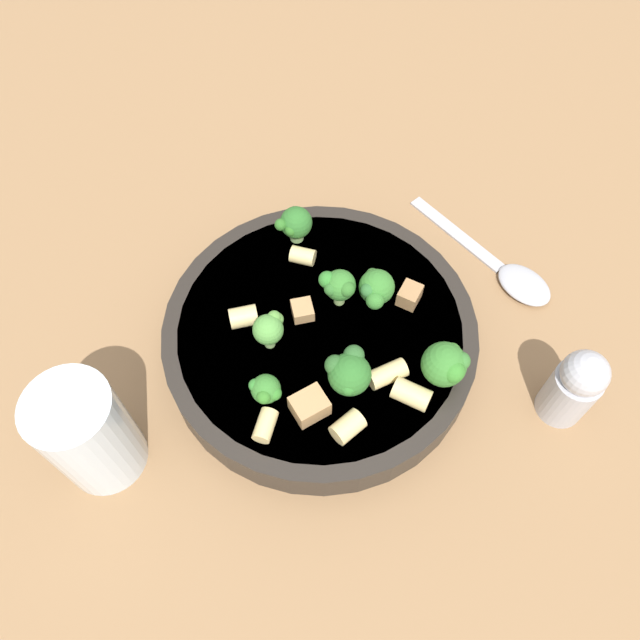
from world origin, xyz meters
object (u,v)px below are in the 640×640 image
(pasta_bowl, at_px, (320,335))
(rigatoni_2, at_px, (354,425))
(rigatoni_0, at_px, (299,257))
(broccoli_floret_2, at_px, (376,288))
(broccoli_floret_6, at_px, (270,329))
(broccoli_floret_1, at_px, (339,286))
(chicken_chunk_1, at_px, (309,406))
(drinking_glass, at_px, (92,437))
(broccoli_floret_3, at_px, (266,390))
(broccoli_floret_0, at_px, (292,224))
(rigatoni_5, at_px, (387,374))
(chicken_chunk_0, at_px, (302,310))
(rigatoni_4, at_px, (244,317))
(spoon, at_px, (506,271))
(rigatoni_3, at_px, (265,425))
(rigatoni_1, at_px, (411,394))
(pepper_shaker, at_px, (574,386))
(broccoli_floret_5, at_px, (446,364))
(chicken_chunk_2, at_px, (410,295))
(broccoli_floret_4, at_px, (349,373))

(pasta_bowl, distance_m, rigatoni_2, 0.09)
(rigatoni_0, xyz_separation_m, rigatoni_2, (0.16, 0.01, 0.00))
(broccoli_floret_2, distance_m, broccoli_floret_6, 0.09)
(broccoli_floret_1, xyz_separation_m, chicken_chunk_1, (0.09, -0.04, -0.02))
(broccoli_floret_1, bearing_deg, chicken_chunk_1, -25.87)
(drinking_glass, bearing_deg, broccoli_floret_3, 92.62)
(broccoli_floret_0, relative_size, broccoli_floret_3, 1.31)
(rigatoni_5, bearing_deg, broccoli_floret_0, -163.76)
(rigatoni_2, xyz_separation_m, chicken_chunk_0, (-0.11, -0.02, -0.00))
(broccoli_floret_6, height_order, rigatoni_4, broccoli_floret_6)
(pasta_bowl, bearing_deg, spoon, 101.54)
(rigatoni_5, bearing_deg, rigatoni_3, -78.36)
(rigatoni_1, height_order, pepper_shaker, pepper_shaker)
(broccoli_floret_1, relative_size, broccoli_floret_5, 0.99)
(chicken_chunk_2, bearing_deg, chicken_chunk_1, -52.28)
(rigatoni_3, relative_size, chicken_chunk_1, 0.92)
(pasta_bowl, relative_size, broccoli_floret_3, 9.48)
(spoon, bearing_deg, chicken_chunk_1, -62.58)
(rigatoni_4, height_order, chicken_chunk_0, rigatoni_4)
(rigatoni_3, bearing_deg, pasta_bowl, 142.88)
(rigatoni_3, bearing_deg, chicken_chunk_1, 101.83)
(broccoli_floret_3, xyz_separation_m, chicken_chunk_2, (-0.06, 0.13, -0.01))
(rigatoni_1, xyz_separation_m, spoon, (-0.11, 0.13, -0.04))
(broccoli_floret_0, relative_size, chicken_chunk_2, 1.85)
(rigatoni_1, distance_m, rigatoni_2, 0.05)
(broccoli_floret_1, relative_size, pepper_shaker, 0.46)
(rigatoni_2, bearing_deg, broccoli_floret_2, 157.21)
(broccoli_floret_3, xyz_separation_m, rigatoni_3, (0.02, -0.01, -0.01))
(broccoli_floret_1, bearing_deg, rigatoni_2, -7.62)
(rigatoni_3, xyz_separation_m, rigatoni_5, (-0.02, 0.10, 0.00))
(rigatoni_1, height_order, drinking_glass, drinking_glass)
(chicken_chunk_1, bearing_deg, broccoli_floret_0, 172.94)
(rigatoni_3, distance_m, drinking_glass, 0.12)
(drinking_glass, bearing_deg, broccoli_floret_1, 111.49)
(chicken_chunk_2, distance_m, drinking_glass, 0.27)
(rigatoni_1, distance_m, spoon, 0.18)
(pepper_shaker, height_order, spoon, pepper_shaker)
(broccoli_floret_3, relative_size, rigatoni_2, 1.17)
(broccoli_floret_6, bearing_deg, spoon, 101.08)
(rigatoni_3, xyz_separation_m, chicken_chunk_0, (-0.09, 0.05, -0.00))
(rigatoni_2, height_order, chicken_chunk_1, same)
(broccoli_floret_6, xyz_separation_m, chicken_chunk_1, (0.06, 0.02, -0.01))
(pepper_shaker, relative_size, spoon, 0.51)
(rigatoni_5, bearing_deg, rigatoni_0, -160.81)
(rigatoni_0, bearing_deg, broccoli_floret_5, 32.87)
(chicken_chunk_0, bearing_deg, chicken_chunk_1, -8.34)
(chicken_chunk_1, bearing_deg, broccoli_floret_4, 112.63)
(broccoli_floret_5, height_order, rigatoni_1, broccoli_floret_5)
(broccoli_floret_6, relative_size, chicken_chunk_2, 1.81)
(rigatoni_0, bearing_deg, broccoli_floret_3, -22.31)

